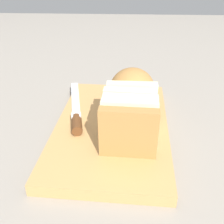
{
  "coord_description": "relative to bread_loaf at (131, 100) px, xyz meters",
  "views": [
    {
      "loc": [
        0.54,
        0.03,
        0.37
      ],
      "look_at": [
        0.0,
        0.0,
        0.06
      ],
      "focal_mm": 43.48,
      "sensor_mm": 36.0,
      "label": 1
    }
  ],
  "objects": [
    {
      "name": "ground_plane",
      "position": [
        0.02,
        -0.04,
        -0.08
      ],
      "size": [
        3.0,
        3.0,
        0.0
      ],
      "primitive_type": "plane",
      "color": "gray"
    },
    {
      "name": "crumb_near_loaf",
      "position": [
        -0.02,
        -0.05,
        -0.05
      ],
      "size": [
        0.01,
        0.01,
        0.01
      ],
      "primitive_type": "sphere",
      "color": "#996633",
      "rests_on": "cutting_board"
    },
    {
      "name": "crumb_near_knife",
      "position": [
        -0.01,
        0.03,
        -0.05
      ],
      "size": [
        0.01,
        0.01,
        0.01
      ],
      "primitive_type": "sphere",
      "color": "#996633",
      "rests_on": "cutting_board"
    },
    {
      "name": "bread_loaf",
      "position": [
        0.0,
        0.0,
        0.0
      ],
      "size": [
        0.28,
        0.12,
        0.1
      ],
      "rotation": [
        0.0,
        0.0,
        -0.03
      ],
      "color": "#A8753D",
      "rests_on": "cutting_board"
    },
    {
      "name": "bread_knife",
      "position": [
        0.01,
        -0.13,
        -0.04
      ],
      "size": [
        0.28,
        0.08,
        0.02
      ],
      "rotation": [
        0.0,
        0.0,
        3.34
      ],
      "color": "silver",
      "rests_on": "cutting_board"
    },
    {
      "name": "crumb_stray_right",
      "position": [
        -0.02,
        -0.07,
        -0.05
      ],
      "size": [
        0.0,
        0.0,
        0.0
      ],
      "primitive_type": "sphere",
      "color": "#996633",
      "rests_on": "cutting_board"
    },
    {
      "name": "cutting_board",
      "position": [
        0.02,
        -0.04,
        -0.06
      ],
      "size": [
        0.44,
        0.28,
        0.03
      ],
      "primitive_type": "cube",
      "rotation": [
        0.0,
        0.0,
        -0.05
      ],
      "color": "tan",
      "rests_on": "ground_plane"
    },
    {
      "name": "crumb_stray_left",
      "position": [
        -0.01,
        -0.02,
        -0.05
      ],
      "size": [
        0.0,
        0.0,
        0.0
      ],
      "primitive_type": "sphere",
      "color": "#996633",
      "rests_on": "cutting_board"
    }
  ]
}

